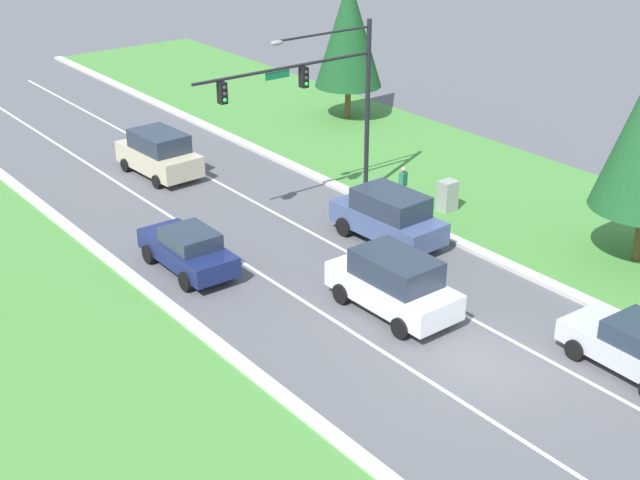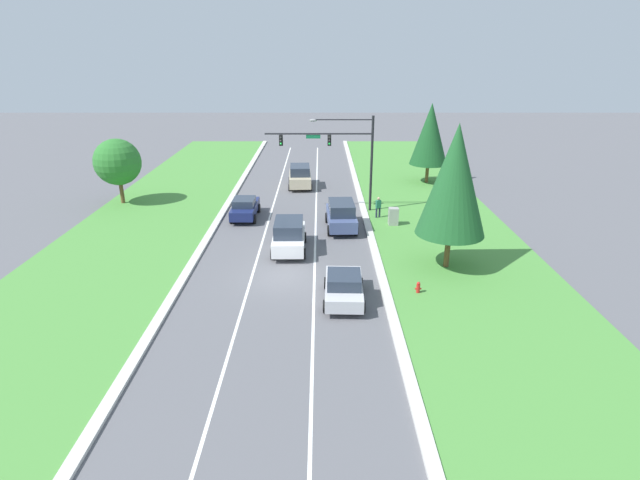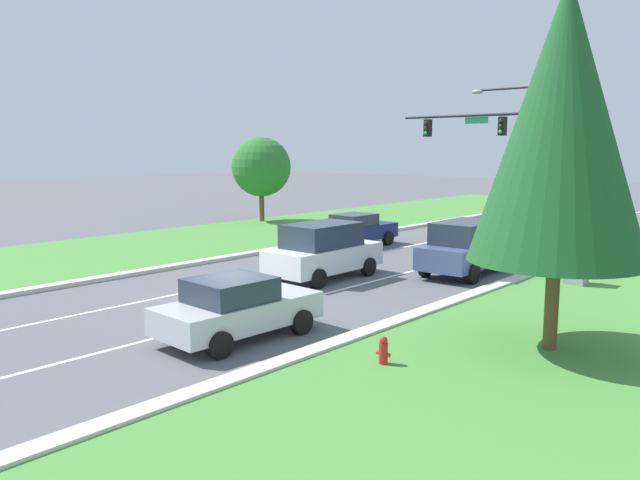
% 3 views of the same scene
% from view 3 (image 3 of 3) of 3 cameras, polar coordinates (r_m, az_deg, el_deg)
% --- Properties ---
extents(ground_plane, '(160.00, 160.00, 0.00)m').
position_cam_3_polar(ground_plane, '(20.29, -7.82, -5.26)').
color(ground_plane, '#5B5B60').
extents(curb_strip_right, '(0.50, 90.00, 0.15)m').
position_cam_3_polar(curb_strip_right, '(16.51, 5.11, -8.14)').
color(curb_strip_right, beige).
rests_on(curb_strip_right, ground_plane).
extents(curb_strip_left, '(0.50, 90.00, 0.15)m').
position_cam_3_polar(curb_strip_left, '(24.77, -16.33, -2.85)').
color(curb_strip_left, beige).
rests_on(curb_strip_left, ground_plane).
extents(grass_verge_right, '(10.00, 90.00, 0.08)m').
position_cam_3_polar(grass_verge_right, '(14.18, 22.72, -11.74)').
color(grass_verge_right, '#4C8E3D').
rests_on(grass_verge_right, ground_plane).
extents(grass_verge_left, '(10.00, 90.00, 0.08)m').
position_cam_3_polar(grass_verge_left, '(29.31, -21.76, -1.48)').
color(grass_verge_left, '#4C8E3D').
rests_on(grass_verge_left, ground_plane).
extents(lane_stripe_inner_left, '(0.14, 81.00, 0.01)m').
position_cam_3_polar(lane_stripe_inner_left, '(21.66, -10.91, -4.45)').
color(lane_stripe_inner_left, white).
rests_on(lane_stripe_inner_left, ground_plane).
extents(lane_stripe_inner_right, '(0.14, 81.00, 0.01)m').
position_cam_3_polar(lane_stripe_inner_right, '(18.99, -4.28, -6.14)').
color(lane_stripe_inner_right, white).
rests_on(lane_stripe_inner_right, ground_plane).
extents(traffic_signal_mast, '(8.36, 0.41, 7.55)m').
position_cam_3_polar(traffic_signal_mast, '(27.77, 17.89, 8.65)').
color(traffic_signal_mast, black).
rests_on(traffic_signal_mast, ground_plane).
extents(slate_blue_suv, '(2.30, 4.72, 2.03)m').
position_cam_3_polar(slate_blue_suv, '(24.26, 13.26, -0.63)').
color(slate_blue_suv, '#475684').
rests_on(slate_blue_suv, ground_plane).
extents(champagne_suv, '(2.35, 4.61, 2.06)m').
position_cam_3_polar(champagne_suv, '(36.30, 17.53, 2.12)').
color(champagne_suv, beige).
rests_on(champagne_suv, ground_plane).
extents(navy_sedan, '(1.98, 4.40, 1.61)m').
position_cam_3_polar(navy_sedan, '(30.38, 3.37, 0.94)').
color(navy_sedan, navy).
rests_on(navy_sedan, ground_plane).
extents(silver_sedan, '(2.19, 4.28, 1.59)m').
position_cam_3_polar(silver_sedan, '(15.89, -7.63, -6.13)').
color(silver_sedan, silver).
rests_on(silver_sedan, ground_plane).
extents(white_suv, '(2.22, 4.67, 2.05)m').
position_cam_3_polar(white_suv, '(22.85, 0.30, -0.96)').
color(white_suv, white).
rests_on(white_suv, ground_plane).
extents(utility_cabinet, '(0.70, 0.60, 1.36)m').
position_cam_3_polar(utility_cabinet, '(23.39, 22.39, -2.30)').
color(utility_cabinet, '#9E9E99').
rests_on(utility_cabinet, ground_plane).
extents(pedestrian, '(0.43, 0.33, 1.69)m').
position_cam_3_polar(pedestrian, '(25.25, 21.74, -0.92)').
color(pedestrian, '#232842').
rests_on(pedestrian, ground_plane).
extents(fire_hydrant, '(0.34, 0.20, 0.70)m').
position_cam_3_polar(fire_hydrant, '(13.93, 5.81, -10.16)').
color(fire_hydrant, red).
rests_on(fire_hydrant, ground_plane).
extents(oak_near_left_tree, '(3.80, 3.80, 5.47)m').
position_cam_3_polar(oak_near_left_tree, '(40.35, -5.39, 6.66)').
color(oak_near_left_tree, brown).
rests_on(oak_near_left_tree, ground_plane).
extents(conifer_far_right_tree, '(3.98, 3.98, 8.54)m').
position_cam_3_polar(conifer_far_right_tree, '(15.17, 21.24, 10.03)').
color(conifer_far_right_tree, brown).
rests_on(conifer_far_right_tree, ground_plane).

